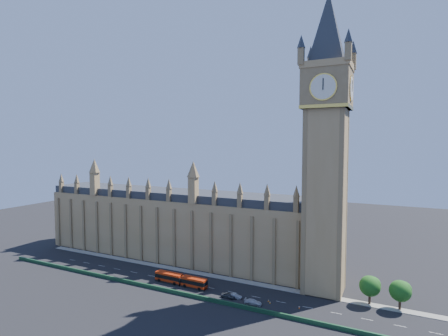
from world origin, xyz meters
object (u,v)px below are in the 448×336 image
at_px(red_bus, 181,280).
at_px(car_silver, 235,296).
at_px(car_grey, 228,296).
at_px(car_white, 253,302).

xyz_separation_m(red_bus, car_silver, (20.77, -1.44, -1.08)).
bearing_deg(car_grey, car_white, -89.53).
xyz_separation_m(car_silver, car_white, (6.50, -1.65, 0.09)).
relative_size(car_silver, car_white, 0.78).
distance_m(red_bus, car_silver, 20.84).
bearing_deg(car_grey, red_bus, 89.03).
bearing_deg(car_silver, red_bus, 85.58).
bearing_deg(car_grey, car_silver, -60.91).
height_order(red_bus, car_grey, red_bus).
height_order(car_grey, car_silver, car_grey).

